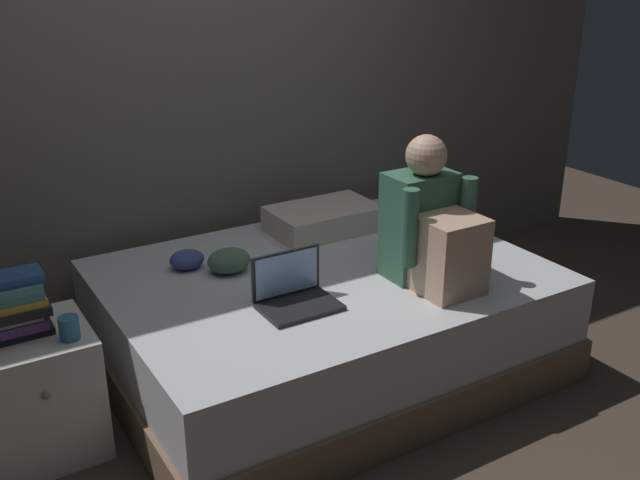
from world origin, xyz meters
TOP-DOWN VIEW (x-y plane):
  - ground_plane at (0.00, 0.00)m, footprint 8.00×8.00m
  - wall_back at (0.00, 1.20)m, footprint 5.60×0.10m
  - bed at (0.20, 0.30)m, footprint 2.00×1.50m
  - nightstand at (-1.10, 0.35)m, footprint 0.44×0.46m
  - person_sitting at (0.54, -0.04)m, footprint 0.39×0.44m
  - laptop at (-0.09, 0.07)m, footprint 0.32×0.23m
  - pillow at (0.47, 0.75)m, footprint 0.56×0.36m
  - book_stack at (-1.12, 0.35)m, footprint 0.23×0.17m
  - mug at (-0.97, 0.23)m, footprint 0.08×0.08m
  - clothes_pile at (-0.24, 0.56)m, footprint 0.33×0.29m

SIDE VIEW (x-z plane):
  - ground_plane at x=0.00m, z-range 0.00..0.00m
  - bed at x=0.20m, z-range 0.00..0.51m
  - nightstand at x=-1.10m, z-range 0.00..0.52m
  - clothes_pile at x=-0.24m, z-range 0.50..0.62m
  - laptop at x=-0.09m, z-range 0.45..0.67m
  - mug at x=-0.97m, z-range 0.52..0.61m
  - pillow at x=0.47m, z-range 0.51..0.64m
  - book_stack at x=-1.12m, z-range 0.52..0.78m
  - person_sitting at x=0.54m, z-range 0.43..1.09m
  - wall_back at x=0.00m, z-range 0.00..2.70m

